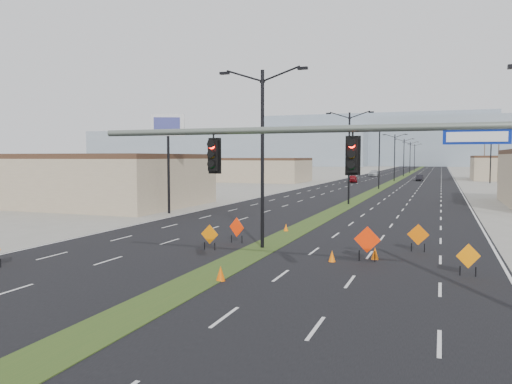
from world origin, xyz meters
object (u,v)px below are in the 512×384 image
(car_mid, at_px, (420,178))
(construction_sign_3, at_px, (367,241))
(car_left, at_px, (353,179))
(streetlight_1, at_px, (349,155))
(streetlight_3, at_px, (395,156))
(streetlight_0, at_px, (262,153))
(streetlight_4, at_px, (404,156))
(cone_3, at_px, (286,228))
(streetlight_2, at_px, (379,156))
(construction_sign_2, at_px, (237,228))
(streetlight_5, at_px, (410,156))
(pole_sign_east_far, at_px, (491,140))
(construction_sign_4, at_px, (468,257))
(construction_sign_1, at_px, (210,235))
(construction_sign_5, at_px, (418,236))
(cone_0, at_px, (221,274))
(streetlight_6, at_px, (415,156))
(pole_sign_west, at_px, (168,133))
(car_far, at_px, (374,173))
(signal_mast, at_px, (412,169))
(cone_1, at_px, (332,256))
(cone_2, at_px, (375,253))

(car_mid, xyz_separation_m, construction_sign_3, (1.02, -89.38, 0.38))
(car_left, relative_size, construction_sign_3, 2.53)
(streetlight_1, relative_size, streetlight_3, 1.00)
(streetlight_0, distance_m, streetlight_3, 84.00)
(streetlight_4, xyz_separation_m, cone_3, (-0.59, -105.48, -5.14))
(streetlight_2, xyz_separation_m, streetlight_3, (0.00, 28.00, 0.00))
(construction_sign_2, bearing_deg, cone_3, 96.84)
(streetlight_5, relative_size, pole_sign_east_far, 0.96)
(streetlight_0, relative_size, construction_sign_4, 6.96)
(construction_sign_1, xyz_separation_m, construction_sign_5, (10.89, 3.45, 0.07))
(car_mid, bearing_deg, cone_0, -90.72)
(streetlight_3, xyz_separation_m, construction_sign_1, (-2.55, -85.58, -4.58))
(construction_sign_5, bearing_deg, cone_3, 150.46)
(streetlight_2, height_order, streetlight_6, same)
(streetlight_3, distance_m, streetlight_6, 84.00)
(construction_sign_2, distance_m, cone_0, 9.24)
(streetlight_4, bearing_deg, construction_sign_4, -84.73)
(streetlight_5, distance_m, pole_sign_east_far, 60.85)
(pole_sign_west, bearing_deg, construction_sign_5, -50.97)
(cone_3, bearing_deg, construction_sign_1, -103.62)
(streetlight_6, bearing_deg, streetlight_1, -90.00)
(car_far, bearing_deg, car_mid, -61.65)
(construction_sign_3, bearing_deg, car_far, 100.11)
(construction_sign_1, distance_m, cone_0, 7.07)
(streetlight_0, bearing_deg, construction_sign_2, 152.92)
(signal_mast, height_order, construction_sign_1, signal_mast)
(streetlight_4, xyz_separation_m, construction_sign_2, (-2.00, -110.98, -4.51))
(streetlight_3, bearing_deg, signal_mast, -84.80)
(streetlight_0, height_order, cone_1, streetlight_0)
(cone_0, height_order, cone_2, cone_0)
(streetlight_6, relative_size, car_mid, 2.52)
(streetlight_4, relative_size, cone_2, 15.63)
(streetlight_2, relative_size, car_mid, 2.52)
(cone_3, bearing_deg, construction_sign_2, -104.42)
(streetlight_1, xyz_separation_m, construction_sign_2, (-2.00, -26.98, -4.51))
(streetlight_2, height_order, construction_sign_1, streetlight_2)
(car_mid, distance_m, construction_sign_4, 91.17)
(construction_sign_4, bearing_deg, cone_1, 150.70)
(streetlight_3, xyz_separation_m, pole_sign_east_far, (18.53, -1.87, 3.12))
(streetlight_2, height_order, cone_3, streetlight_2)
(streetlight_1, distance_m, pole_sign_east_far, 57.30)
(cone_0, bearing_deg, streetlight_0, 96.75)
(streetlight_0, xyz_separation_m, cone_2, (6.40, -1.01, -5.10))
(streetlight_4, height_order, cone_2, streetlight_4)
(construction_sign_5, bearing_deg, streetlight_6, 90.84)
(streetlight_2, relative_size, cone_3, 17.67)
(cone_1, bearing_deg, construction_sign_4, -8.22)
(streetlight_0, distance_m, construction_sign_2, 5.04)
(signal_mast, distance_m, streetlight_4, 122.30)
(construction_sign_4, bearing_deg, car_mid, 72.42)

